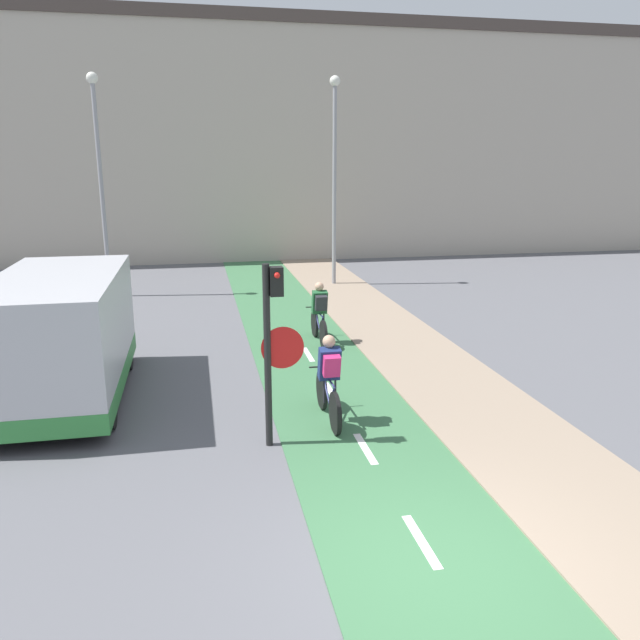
{
  "coord_description": "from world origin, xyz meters",
  "views": [
    {
      "loc": [
        -2.47,
        -5.65,
        4.4
      ],
      "look_at": [
        0.0,
        6.61,
        1.2
      ],
      "focal_mm": 35.0,
      "sensor_mm": 36.0,
      "label": 1
    }
  ],
  "objects_px": {
    "traffic_light_pole": "(273,335)",
    "cyclist_near": "(329,382)",
    "cyclist_far": "(319,315)",
    "van": "(62,339)",
    "street_lamp_far": "(99,164)",
    "street_lamp_sidewalk": "(335,162)"
  },
  "relations": [
    {
      "from": "traffic_light_pole",
      "to": "street_lamp_sidewalk",
      "type": "xyz_separation_m",
      "value": [
        3.82,
        12.78,
        2.55
      ]
    },
    {
      "from": "cyclist_near",
      "to": "cyclist_far",
      "type": "distance_m",
      "value": 4.8
    },
    {
      "from": "cyclist_near",
      "to": "van",
      "type": "height_order",
      "value": "van"
    },
    {
      "from": "traffic_light_pole",
      "to": "cyclist_near",
      "type": "relative_size",
      "value": 1.59
    },
    {
      "from": "street_lamp_sidewalk",
      "to": "cyclist_near",
      "type": "distance_m",
      "value": 12.91
    },
    {
      "from": "cyclist_near",
      "to": "cyclist_far",
      "type": "height_order",
      "value": "cyclist_near"
    },
    {
      "from": "cyclist_far",
      "to": "van",
      "type": "relative_size",
      "value": 0.37
    },
    {
      "from": "street_lamp_far",
      "to": "cyclist_near",
      "type": "distance_m",
      "value": 13.1
    },
    {
      "from": "traffic_light_pole",
      "to": "cyclist_far",
      "type": "height_order",
      "value": "traffic_light_pole"
    },
    {
      "from": "street_lamp_sidewalk",
      "to": "cyclist_far",
      "type": "bearing_deg",
      "value": -105.31
    },
    {
      "from": "traffic_light_pole",
      "to": "cyclist_near",
      "type": "xyz_separation_m",
      "value": [
        1.03,
        0.71,
        -1.09
      ]
    },
    {
      "from": "van",
      "to": "cyclist_near",
      "type": "bearing_deg",
      "value": -23.66
    },
    {
      "from": "street_lamp_far",
      "to": "street_lamp_sidewalk",
      "type": "xyz_separation_m",
      "value": [
        7.78,
        0.49,
        0.08
      ]
    },
    {
      "from": "street_lamp_far",
      "to": "van",
      "type": "distance_m",
      "value": 10.04
    },
    {
      "from": "traffic_light_pole",
      "to": "van",
      "type": "height_order",
      "value": "traffic_light_pole"
    },
    {
      "from": "street_lamp_far",
      "to": "cyclist_far",
      "type": "xyz_separation_m",
      "value": [
        5.77,
        -6.84,
        -3.57
      ]
    },
    {
      "from": "traffic_light_pole",
      "to": "van",
      "type": "distance_m",
      "value": 4.59
    },
    {
      "from": "cyclist_near",
      "to": "van",
      "type": "distance_m",
      "value": 5.1
    },
    {
      "from": "cyclist_far",
      "to": "cyclist_near",
      "type": "bearing_deg",
      "value": -99.37
    },
    {
      "from": "traffic_light_pole",
      "to": "street_lamp_sidewalk",
      "type": "height_order",
      "value": "street_lamp_sidewalk"
    },
    {
      "from": "street_lamp_sidewalk",
      "to": "cyclist_near",
      "type": "height_order",
      "value": "street_lamp_sidewalk"
    },
    {
      "from": "cyclist_far",
      "to": "van",
      "type": "distance_m",
      "value": 6.09
    }
  ]
}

